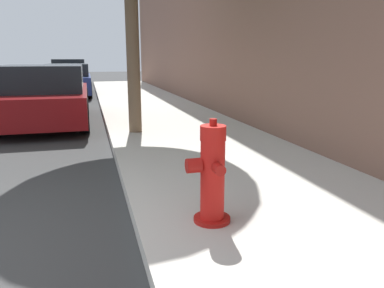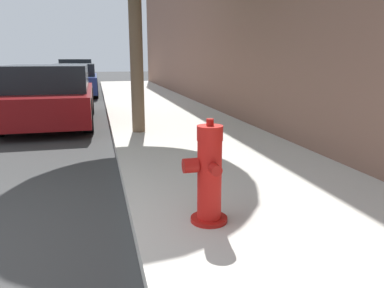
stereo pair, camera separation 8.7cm
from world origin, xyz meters
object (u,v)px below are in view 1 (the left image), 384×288
at_px(fire_hydrant, 212,175).
at_px(parked_car_far, 70,73).
at_px(parked_car_mid, 69,80).
at_px(parked_car_near, 44,96).

xyz_separation_m(fire_hydrant, parked_car_far, (-1.86, 19.22, 0.14)).
bearing_deg(parked_car_mid, fire_hydrant, -82.79).
height_order(fire_hydrant, parked_car_near, parked_car_near).
bearing_deg(parked_car_far, parked_car_near, -90.12).
distance_m(parked_car_near, parked_car_far, 13.03).
bearing_deg(fire_hydrant, parked_car_far, 95.53).
height_order(fire_hydrant, parked_car_far, parked_car_far).
relative_size(fire_hydrant, parked_car_far, 0.21).
distance_m(parked_car_mid, parked_car_far, 6.16).
height_order(parked_car_mid, parked_car_far, parked_car_far).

